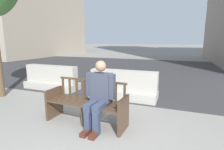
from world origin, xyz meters
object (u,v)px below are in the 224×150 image
Objects in this scene: street_bench at (86,105)px; jersey_barrier_left at (52,79)px; jersey_barrier_centre at (123,87)px; seated_person at (99,93)px.

jersey_barrier_left is at bearing 142.29° from street_bench.
jersey_barrier_left is at bearing 178.32° from jersey_barrier_centre.
street_bench reaches higher than jersey_barrier_centre.
street_bench is at bearing -96.82° from jersey_barrier_centre.
street_bench is at bearing -37.71° from jersey_barrier_left.
street_bench is 3.12m from jersey_barrier_left.
street_bench reaches higher than jersey_barrier_left.
street_bench is 1.30× the size of seated_person.
jersey_barrier_left is at bearing 144.66° from seated_person.
jersey_barrier_centre is at bearing 83.18° from street_bench.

